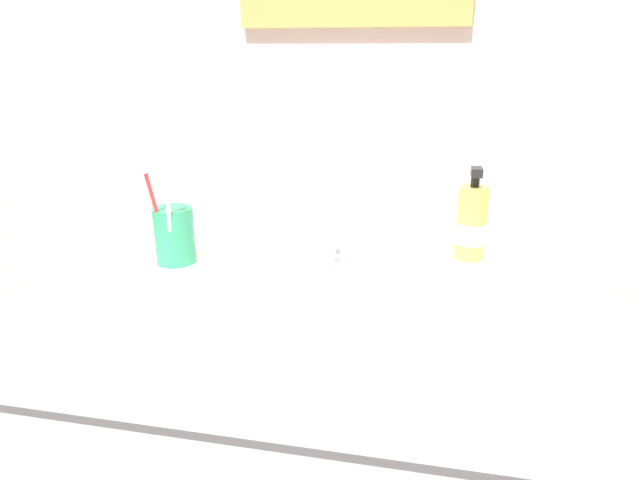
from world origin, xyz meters
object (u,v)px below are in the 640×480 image
object	(u,v)px
toothbrush_cup	(175,235)
faucet	(335,239)
toothbrush_white	(169,214)
soap_dispenser	(471,224)
toothbrush_red	(155,206)

from	to	relation	value
toothbrush_cup	faucet	bearing A→B (deg)	13.16
faucet	toothbrush_white	world-z (taller)	toothbrush_white
toothbrush_white	soap_dispenser	world-z (taller)	toothbrush_white
faucet	toothbrush_red	bearing A→B (deg)	-161.91
toothbrush_cup	toothbrush_red	bearing A→B (deg)	-116.26
toothbrush_red	soap_dispenser	xyz separation A→B (m)	(0.56, 0.16, -0.05)
toothbrush_cup	toothbrush_red	xyz separation A→B (m)	(-0.02, -0.03, 0.06)
toothbrush_cup	toothbrush_red	size ratio (longest dim) A/B	0.53
faucet	toothbrush_cup	bearing A→B (deg)	-166.84
faucet	toothbrush_cup	size ratio (longest dim) A/B	1.50
soap_dispenser	toothbrush_red	bearing A→B (deg)	-163.69
faucet	toothbrush_red	distance (m)	0.33
soap_dispenser	toothbrush_white	bearing A→B (deg)	-162.47
toothbrush_cup	soap_dispenser	xyz separation A→B (m)	(0.54, 0.13, 0.02)
faucet	toothbrush_red	world-z (taller)	toothbrush_red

